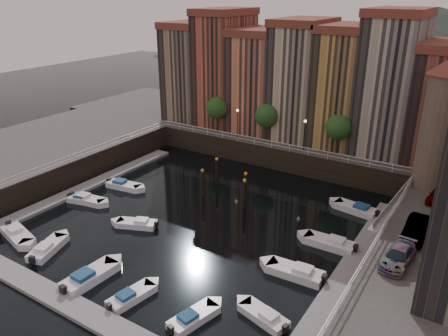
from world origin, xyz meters
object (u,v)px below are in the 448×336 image
Objects in this scene: gangway at (393,204)px; boat_left_2 at (87,200)px; boat_left_0 at (17,235)px; car_b at (416,230)px; corner_tower at (446,121)px; car_c at (398,257)px; boat_left_1 at (84,200)px; car_a at (439,196)px; mooring_pilings at (227,184)px.

boat_left_2 is (-30.17, -14.18, -1.57)m from gangway.
car_b reaches higher than boat_left_0.
boat_left_0 is (-32.69, -27.63, -9.82)m from corner_tower.
car_b is 4.90m from car_c.
boat_left_1 is 37.65m from car_a.
car_b is 1.07× the size of car_c.
corner_tower is 2.75× the size of boat_left_0.
boat_left_1 is (-33.39, -18.85, -9.88)m from corner_tower.
corner_tower is 2.86× the size of car_b.
corner_tower reaches higher than gangway.
boat_left_2 is 1.03× the size of car_c.
car_b is (20.84, -3.32, 2.15)m from mooring_pilings.
gangway is (-2.90, -4.50, -8.28)m from corner_tower.
car_a is 8.34m from car_b.
corner_tower is at bearing 94.85° from car_c.
mooring_pilings is 21.21m from car_b.
corner_tower reaches higher than car_c.
car_a is 13.24m from car_c.
mooring_pilings is 22.10m from car_c.
car_b reaches higher than mooring_pilings.
car_b reaches higher than boat_left_2.
gangway is 13.13m from car_c.
boat_left_1 is (-0.69, 8.78, -0.06)m from boat_left_0.
boat_left_1 is (-30.49, -14.35, -1.60)m from gangway.
gangway is 2.06× the size of car_a.
mooring_pilings is 16.37m from boat_left_1.
boat_left_0 is 41.33m from car_a.
mooring_pilings is 1.39× the size of boat_left_2.
boat_left_1 is (-12.99, -9.87, -1.33)m from mooring_pilings.
corner_tower is 2.14× the size of mooring_pilings.
corner_tower is at bearing 57.20° from gangway.
car_c reaches higher than boat_left_2.
car_a reaches higher than boat_left_1.
gangway reaches higher than boat_left_1.
car_b is (33.52, 6.38, 3.44)m from boat_left_2.
car_a reaches higher than gangway.
mooring_pilings reaches higher than boat_left_2.
boat_left_2 is (-0.38, 8.95, -0.03)m from boat_left_0.
car_b reaches higher than car_a.
gangway is 1.72× the size of car_b.
boat_left_0 is 34.50m from car_c.
car_b is at bearing 38.72° from boat_left_0.
boat_left_2 is 1.15× the size of car_a.
boat_left_0 is at bearing -99.74° from boat_left_1.
boat_left_1 is 1.05× the size of car_a.
car_c is (0.02, -17.18, -6.54)m from corner_tower.
car_b is at bearing -9.05° from mooring_pilings.
boat_left_0 is at bearing -135.90° from car_a.
corner_tower is 3.42× the size of car_a.
car_b is at bearing -66.77° from gangway.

